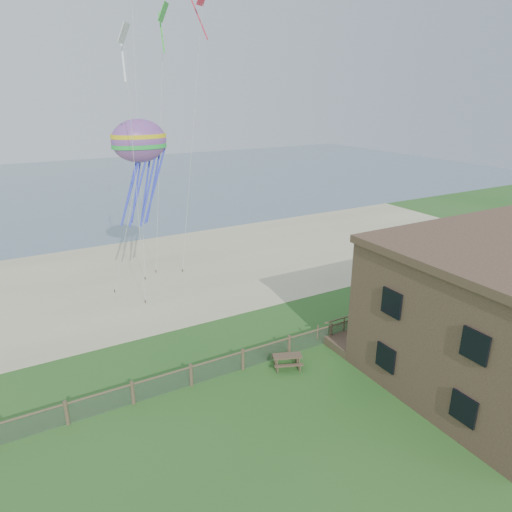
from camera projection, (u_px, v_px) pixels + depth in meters
name	position (u px, v px, depth m)	size (l,w,h in m)	color
ground	(306.00, 437.00, 20.01)	(160.00, 160.00, 0.00)	#255A1F
sand_beach	(154.00, 274.00, 38.09)	(72.00, 20.00, 0.02)	tan
ocean	(72.00, 187.00, 74.25)	(160.00, 68.00, 0.02)	slate
chainlink_fence	(243.00, 361.00, 24.76)	(36.20, 0.20, 1.25)	#4B3C2A
motel_deck	(424.00, 319.00, 30.03)	(15.00, 2.00, 0.50)	brown
picnic_table	(287.00, 362.00, 25.03)	(1.57, 1.19, 0.66)	brown
octopus_kite	(141.00, 170.00, 29.90)	(3.56, 2.51, 7.33)	#EA255E
kite_white	(125.00, 48.00, 23.65)	(1.07, 0.70, 2.49)	white
kite_red	(203.00, 10.00, 29.36)	(1.01, 0.70, 2.50)	red
kite_green	(164.00, 23.00, 29.28)	(1.23, 0.70, 2.52)	green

